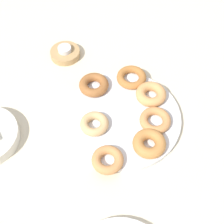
{
  "coord_description": "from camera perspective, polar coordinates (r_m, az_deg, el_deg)",
  "views": [
    {
      "loc": [
        -0.49,
        0.15,
        0.76
      ],
      "look_at": [
        0.0,
        0.03,
        0.05
      ],
      "focal_mm": 51.48,
      "sensor_mm": 36.0,
      "label": 1
    }
  ],
  "objects": [
    {
      "name": "candle_holder",
      "position": [
        1.08,
        -8.3,
        10.25
      ],
      "size": [
        0.1,
        0.1,
        0.02
      ],
      "primitive_type": "cylinder",
      "color": "tan",
      "rests_on": "ground_plane"
    },
    {
      "name": "donut_plate",
      "position": [
        0.91,
        1.84,
        -1.03
      ],
      "size": [
        0.33,
        0.33,
        0.02
      ],
      "primitive_type": "cylinder",
      "color": "silver",
      "rests_on": "ground_plane"
    },
    {
      "name": "donut_2",
      "position": [
        0.82,
        -0.78,
        -8.49
      ],
      "size": [
        0.11,
        0.11,
        0.02
      ],
      "primitive_type": "torus",
      "rotation": [
        0.0,
        0.0,
        2.11
      ],
      "color": "#C6844C",
      "rests_on": "donut_plate"
    },
    {
      "name": "donut_0",
      "position": [
        0.89,
        7.68,
        -1.46
      ],
      "size": [
        0.11,
        0.11,
        0.02
      ],
      "primitive_type": "torus",
      "rotation": [
        0.0,
        0.0,
        5.96
      ],
      "color": "#C6844C",
      "rests_on": "donut_plate"
    },
    {
      "name": "ground_plane",
      "position": [
        0.91,
        1.83,
        -1.32
      ],
      "size": [
        2.4,
        2.4,
        0.0
      ],
      "primitive_type": "plane",
      "color": "beige"
    },
    {
      "name": "donut_3",
      "position": [
        0.97,
        3.47,
        6.16
      ],
      "size": [
        0.13,
        0.13,
        0.02
      ],
      "primitive_type": "torus",
      "rotation": [
        0.0,
        0.0,
        0.84
      ],
      "color": "#AD6B33",
      "rests_on": "donut_plate"
    },
    {
      "name": "donut_5",
      "position": [
        0.93,
        6.94,
        3.17
      ],
      "size": [
        0.12,
        0.12,
        0.03
      ],
      "primitive_type": "torus",
      "rotation": [
        0.0,
        0.0,
        4.19
      ],
      "color": "tan",
      "rests_on": "donut_plate"
    },
    {
      "name": "tealight",
      "position": [
        1.07,
        -8.43,
        10.98
      ],
      "size": [
        0.04,
        0.04,
        0.01
      ],
      "primitive_type": "cylinder",
      "color": "silver",
      "rests_on": "candle_holder"
    },
    {
      "name": "donut_6",
      "position": [
        0.84,
        6.63,
        -5.57
      ],
      "size": [
        0.09,
        0.09,
        0.03
      ],
      "primitive_type": "torus",
      "rotation": [
        0.0,
        0.0,
        1.5
      ],
      "color": "#BC7A3D",
      "rests_on": "donut_plate"
    },
    {
      "name": "donut_1",
      "position": [
        0.87,
        -3.14,
        -2.09
      ],
      "size": [
        0.1,
        0.1,
        0.02
      ],
      "primitive_type": "torus",
      "rotation": [
        0.0,
        0.0,
        4.39
      ],
      "color": "tan",
      "rests_on": "donut_plate"
    },
    {
      "name": "donut_4",
      "position": [
        0.95,
        -3.24,
        4.84
      ],
      "size": [
        0.12,
        0.12,
        0.03
      ],
      "primitive_type": "torus",
      "rotation": [
        0.0,
        0.0,
        4.29
      ],
      "color": "#995B2D",
      "rests_on": "donut_plate"
    }
  ]
}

